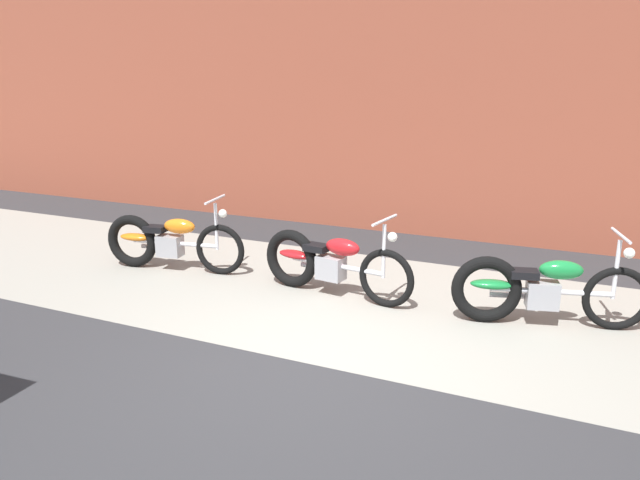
{
  "coord_description": "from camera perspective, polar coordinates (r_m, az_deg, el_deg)",
  "views": [
    {
      "loc": [
        2.19,
        -4.55,
        2.54
      ],
      "look_at": [
        -0.57,
        1.47,
        0.75
      ],
      "focal_mm": 34.06,
      "sensor_mm": 36.0,
      "label": 1
    }
  ],
  "objects": [
    {
      "name": "motorcycle_red",
      "position": [
        7.24,
        0.51,
        -2.09
      ],
      "size": [
        2.0,
        0.62,
        1.03
      ],
      "rotation": [
        0.0,
        0.0,
        -0.13
      ],
      "color": "black",
      "rests_on": "ground"
    },
    {
      "name": "brick_building_wall",
      "position": [
        10.0,
        12.34,
        13.82
      ],
      "size": [
        36.0,
        0.5,
        4.74
      ],
      "primitive_type": "cube",
      "color": "brown",
      "rests_on": "ground"
    },
    {
      "name": "motorcycle_green",
      "position": [
        6.73,
        19.55,
        -4.36
      ],
      "size": [
        1.96,
        0.78,
        1.03
      ],
      "rotation": [
        0.0,
        0.0,
        0.27
      ],
      "color": "black",
      "rests_on": "ground"
    },
    {
      "name": "ground_plane",
      "position": [
        5.66,
        -0.97,
        -11.58
      ],
      "size": [
        80.0,
        80.0,
        0.0
      ],
      "primitive_type": "plane",
      "color": "#2D2D30"
    },
    {
      "name": "sidewalk_slab",
      "position": [
        7.14,
        5.14,
        -5.76
      ],
      "size": [
        36.0,
        3.5,
        0.01
      ],
      "primitive_type": "cube",
      "color": "gray",
      "rests_on": "ground"
    },
    {
      "name": "motorcycle_orange",
      "position": [
        8.42,
        -14.4,
        -0.1
      ],
      "size": [
        1.99,
        0.62,
        1.03
      ],
      "rotation": [
        0.0,
        0.0,
        0.17
      ],
      "color": "black",
      "rests_on": "ground"
    }
  ]
}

